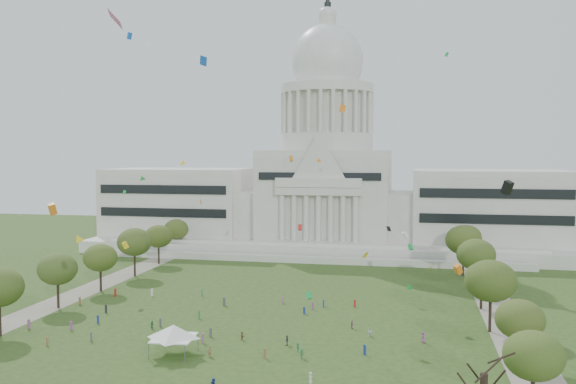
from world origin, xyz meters
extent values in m
plane|color=#2E481B|center=(0.00, 0.00, 0.00)|extent=(400.00, 400.00, 0.00)
cube|color=silver|center=(0.00, 115.00, 2.00)|extent=(160.00, 60.00, 4.00)
cube|color=silver|center=(0.00, 82.00, 1.00)|extent=(130.00, 3.00, 2.00)
cube|color=silver|center=(0.00, 90.00, 2.50)|extent=(140.00, 3.00, 5.00)
cube|color=beige|center=(-55.00, 114.00, 15.00)|extent=(50.00, 34.00, 22.00)
cube|color=beige|center=(55.00, 114.00, 15.00)|extent=(50.00, 34.00, 22.00)
cube|color=beige|center=(-27.00, 112.00, 12.00)|extent=(12.00, 26.00, 16.00)
cube|color=beige|center=(27.00, 112.00, 12.00)|extent=(12.00, 26.00, 16.00)
cube|color=beige|center=(0.00, 114.00, 18.00)|extent=(44.00, 38.00, 28.00)
cube|color=beige|center=(0.00, 94.00, 21.20)|extent=(28.00, 3.00, 2.40)
cube|color=black|center=(-55.00, 96.80, 17.00)|extent=(46.00, 0.40, 11.00)
cube|color=black|center=(55.00, 96.80, 17.00)|extent=(46.00, 0.40, 11.00)
cylinder|color=beige|center=(0.00, 114.00, 37.40)|extent=(32.00, 32.00, 6.00)
cylinder|color=beige|center=(0.00, 114.00, 47.40)|extent=(28.00, 28.00, 14.00)
cylinder|color=silver|center=(0.00, 114.00, 55.90)|extent=(32.40, 32.40, 3.00)
cylinder|color=beige|center=(0.00, 114.00, 61.40)|extent=(22.00, 22.00, 8.00)
ellipsoid|color=silver|center=(0.00, 114.00, 65.40)|extent=(25.00, 25.00, 26.20)
cylinder|color=beige|center=(0.00, 114.00, 78.90)|extent=(6.00, 6.00, 5.00)
ellipsoid|color=silver|center=(0.00, 114.00, 81.90)|extent=(6.40, 6.40, 5.12)
cylinder|color=black|center=(0.00, 114.00, 84.90)|extent=(2.40, 2.40, 2.00)
cube|color=gray|center=(-48.00, 30.00, 0.02)|extent=(8.00, 160.00, 0.04)
cube|color=gray|center=(48.00, 30.00, 0.02)|extent=(8.00, 160.00, 0.04)
ellipsoid|color=#365219|center=(44.94, -19.59, 7.77)|extent=(7.67, 7.67, 6.27)
cylinder|color=black|center=(-44.07, -2.96, 2.88)|extent=(0.56, 0.56, 5.75)
cylinder|color=black|center=(46.22, -1.75, 2.46)|extent=(0.56, 0.56, 4.92)
ellipsoid|color=#3B4E1A|center=(46.22, -1.75, 7.68)|extent=(7.58, 7.58, 6.20)
cylinder|color=black|center=(-45.04, 17.30, 2.73)|extent=(0.56, 0.56, 5.47)
ellipsoid|color=#354C1D|center=(-45.04, 17.30, 8.53)|extent=(8.42, 8.42, 6.89)
cylinder|color=black|center=(44.17, 17.44, 3.10)|extent=(0.56, 0.56, 6.20)
ellipsoid|color=#324816|center=(44.17, 17.44, 9.68)|extent=(9.55, 9.55, 7.82)
cylinder|color=black|center=(-44.09, 33.92, 2.64)|extent=(0.56, 0.56, 5.27)
ellipsoid|color=#3C511B|center=(-44.09, 33.92, 8.23)|extent=(8.12, 8.12, 6.65)
cylinder|color=black|center=(44.40, 34.48, 2.28)|extent=(0.56, 0.56, 4.56)
ellipsoid|color=#3B4D1C|center=(44.40, 34.48, 7.11)|extent=(7.01, 7.01, 5.74)
cylinder|color=black|center=(-44.08, 52.42, 3.02)|extent=(0.56, 0.56, 6.03)
ellipsoid|color=#384A1C|center=(-44.08, 52.42, 9.41)|extent=(9.29, 9.29, 7.60)
cylinder|color=black|center=(44.76, 50.04, 2.98)|extent=(0.56, 0.56, 5.97)
ellipsoid|color=#334919|center=(44.76, 50.04, 9.31)|extent=(9.19, 9.19, 7.52)
cylinder|color=black|center=(-45.22, 71.01, 2.70)|extent=(0.56, 0.56, 5.41)
ellipsoid|color=#354615|center=(-45.22, 71.01, 8.44)|extent=(8.33, 8.33, 6.81)
cylinder|color=black|center=(43.49, 70.19, 3.19)|extent=(0.56, 0.56, 6.37)
ellipsoid|color=#3B4C18|center=(43.49, 70.19, 9.94)|extent=(9.82, 9.82, 8.03)
cylinder|color=black|center=(-46.87, 89.14, 2.66)|extent=(0.56, 0.56, 5.32)
ellipsoid|color=#394918|center=(-46.87, 89.14, 8.29)|extent=(8.19, 8.19, 6.70)
cylinder|color=black|center=(45.96, 88.13, 2.73)|extent=(0.56, 0.56, 5.47)
ellipsoid|color=#384818|center=(45.96, 88.13, 8.53)|extent=(8.42, 8.42, 6.89)
cylinder|color=#4C4C4C|center=(-11.85, -9.68, 1.37)|extent=(0.12, 0.12, 2.75)
cylinder|color=#4C4C4C|center=(-5.70, -9.68, 1.37)|extent=(0.12, 0.12, 2.75)
cylinder|color=#4C4C4C|center=(-11.85, -3.53, 1.37)|extent=(0.12, 0.12, 2.75)
cylinder|color=#4C4C4C|center=(-5.70, -3.53, 1.37)|extent=(0.12, 0.12, 2.75)
cube|color=white|center=(-8.78, -6.60, 2.86)|extent=(7.13, 7.13, 0.22)
pyramid|color=white|center=(-8.78, -6.60, 4.06)|extent=(9.98, 9.98, 2.20)
imported|color=#994C8C|center=(31.84, 8.32, 1.00)|extent=(0.93, 1.13, 1.99)
imported|color=silver|center=(22.37, 10.13, 0.81)|extent=(0.90, 0.72, 1.62)
imported|color=#33723F|center=(11.06, -1.09, 0.81)|extent=(1.10, 1.14, 1.62)
imported|color=#4C4C51|center=(8.63, 1.89, 0.91)|extent=(0.71, 1.13, 1.82)
imported|color=olive|center=(0.15, 3.30, 0.77)|extent=(1.24, 1.51, 1.54)
imported|color=silver|center=(15.53, -14.75, 0.89)|extent=(0.91, 1.04, 1.79)
imported|color=olive|center=(-2.72, -6.22, 0.88)|extent=(0.76, 0.80, 1.76)
imported|color=#33723F|center=(-18.51, 6.47, 0.78)|extent=(0.88, 0.70, 1.57)
imported|color=#33723F|center=(12.37, -4.22, 0.85)|extent=(0.99, 1.24, 1.70)
imported|color=#994C8C|center=(18.71, 14.26, 0.82)|extent=(0.73, 1.06, 1.64)
cube|color=#994C8C|center=(-41.71, 2.11, 0.89)|extent=(0.54, 0.55, 1.79)
cube|color=olive|center=(6.47, -5.41, 0.86)|extent=(0.53, 0.52, 1.72)
cube|color=#B21E1E|center=(17.68, 31.09, 0.77)|extent=(0.47, 0.37, 1.55)
cube|color=navy|center=(-30.59, 8.00, 0.81)|extent=(0.29, 0.45, 1.62)
cube|color=silver|center=(-29.68, 31.34, 0.89)|extent=(0.47, 0.55, 1.79)
cube|color=olive|center=(-32.20, -6.46, 0.75)|extent=(0.47, 0.41, 1.50)
cube|color=#33723F|center=(-18.23, 33.78, 0.80)|extent=(0.43, 0.50, 1.61)
cube|color=#B21E1E|center=(-37.97, 29.48, 0.95)|extent=(0.59, 0.55, 1.90)
cube|color=#994C8C|center=(-6.21, 0.32, 0.90)|extent=(0.39, 0.53, 1.79)
cube|color=#994C8C|center=(9.16, 26.70, 0.83)|extent=(0.51, 0.50, 1.67)
cube|color=navy|center=(11.07, 29.42, 0.81)|extent=(0.37, 0.48, 1.62)
cube|color=navy|center=(22.26, -0.40, 0.85)|extent=(0.49, 0.53, 1.70)
cube|color=#4C4C51|center=(-10.43, 26.20, 0.94)|extent=(0.52, 0.59, 1.89)
cube|color=#4C4C51|center=(-26.08, -2.57, 0.80)|extent=(0.41, 0.49, 1.60)
cube|color=#4C4C51|center=(-6.04, 4.05, 0.80)|extent=(0.43, 0.27, 1.60)
cube|color=#4C4C51|center=(-17.59, 8.21, 0.84)|extent=(0.32, 0.47, 1.69)
cube|color=navy|center=(7.96, 22.92, 0.75)|extent=(0.45, 0.46, 1.50)
cube|color=#994C8C|center=(1.67, 30.83, 0.76)|extent=(0.26, 0.41, 1.51)
cube|color=#33723F|center=(-12.25, 15.19, 0.82)|extent=(0.33, 0.47, 1.64)
cube|color=#994C8C|center=(-33.23, 2.81, 0.83)|extent=(0.50, 0.41, 1.65)
cube|color=#26262B|center=(-32.93, 15.60, 0.85)|extent=(0.53, 0.47, 1.71)
cube|color=olive|center=(-42.00, 20.79, 0.86)|extent=(0.33, 0.48, 1.72)
camera|label=1|loc=(29.58, -99.85, 33.26)|focal=38.00mm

